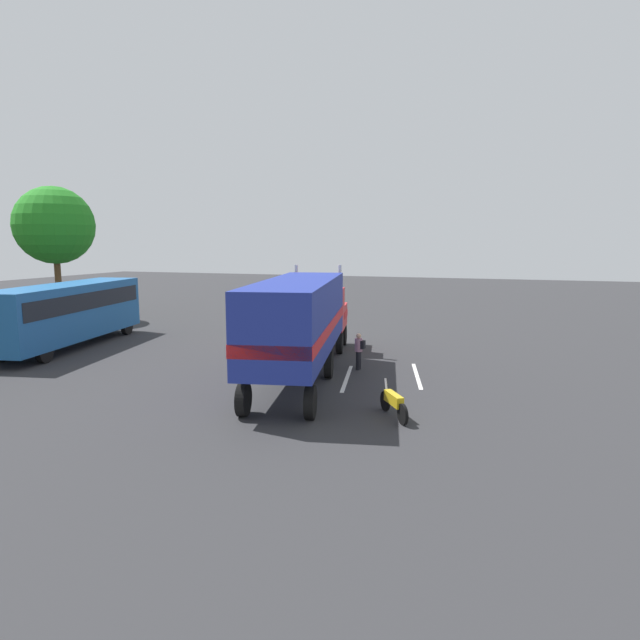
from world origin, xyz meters
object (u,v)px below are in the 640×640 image
semi_truck (303,317)px  parked_bus (68,309)px  person_bystander (359,350)px  tree_left (54,226)px  motorcycle (394,403)px

semi_truck → parked_bus: size_ratio=1.27×
person_bystander → parked_bus: 16.13m
semi_truck → parked_bus: bearing=82.1°
person_bystander → tree_left: tree_left is taller
person_bystander → motorcycle: (-5.97, -2.66, -0.41)m
motorcycle → semi_truck: bearing=48.6°
parked_bus → motorcycle: size_ratio=6.20×
person_bystander → parked_bus: parked_bus is taller
semi_truck → parked_bus: semi_truck is taller
person_bystander → motorcycle: 6.55m
tree_left → motorcycle: bearing=-117.2°
person_bystander → parked_bus: size_ratio=0.14×
parked_bus → tree_left: size_ratio=1.18×
tree_left → person_bystander: bearing=-108.1°
tree_left → parked_bus: bearing=-133.6°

